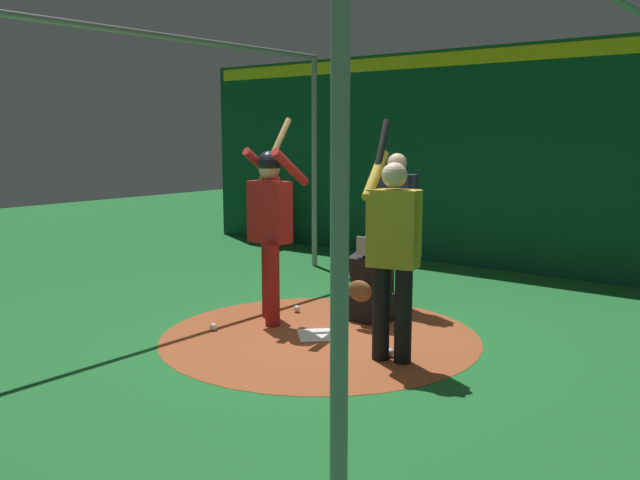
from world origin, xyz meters
TOP-DOWN VIEW (x-y plane):
  - ground_plane at (0.00, 0.00)m, footprint 27.39×27.39m
  - dirt_circle at (0.00, 0.00)m, footprint 3.10×3.10m
  - home_plate at (0.00, 0.00)m, footprint 0.59×0.59m
  - batter at (-0.11, -0.74)m, footprint 0.68×0.49m
  - catcher at (-0.75, 0.08)m, footprint 0.58×0.40m
  - umpire at (-1.44, -0.04)m, footprint 0.22×0.49m
  - visitor at (0.18, 0.93)m, footprint 0.55×0.56m
  - back_wall at (-4.26, 0.00)m, footprint 0.22×11.39m
  - cage_frame at (0.00, 0.00)m, footprint 5.61×4.65m
  - bat_rack at (-4.02, -3.97)m, footprint 1.06×0.20m
  - baseball_0 at (-0.54, -0.75)m, footprint 0.07×0.07m
  - baseball_1 at (0.11, 0.88)m, footprint 0.07×0.07m
  - baseball_2 at (0.52, -0.95)m, footprint 0.07×0.07m

SIDE VIEW (x-z plane):
  - ground_plane at x=0.00m, z-range 0.00..0.00m
  - dirt_circle at x=0.00m, z-range 0.00..0.01m
  - home_plate at x=0.00m, z-range 0.01..0.02m
  - baseball_0 at x=-0.54m, z-range 0.01..0.08m
  - baseball_1 at x=0.11m, z-range 0.01..0.08m
  - baseball_2 at x=0.52m, z-range 0.01..0.08m
  - catcher at x=-0.75m, z-range -0.10..0.82m
  - bat_rack at x=-4.02m, z-range -0.03..1.02m
  - umpire at x=-1.44m, z-range 0.11..1.85m
  - visitor at x=0.18m, z-range -0.04..2.04m
  - batter at x=-0.11m, z-range 0.03..2.15m
  - back_wall at x=-4.26m, z-range 0.01..3.19m
  - cage_frame at x=0.00m, z-range 0.61..3.67m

